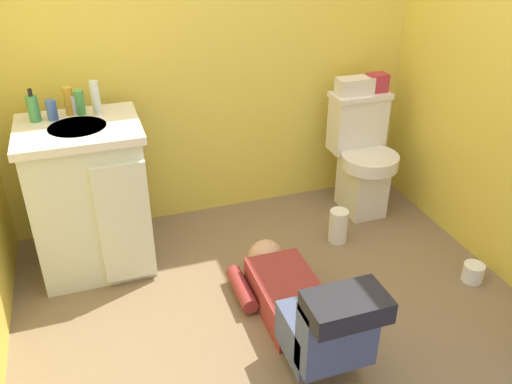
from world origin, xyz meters
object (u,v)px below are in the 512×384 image
at_px(soap_dispenser, 33,108).
at_px(paper_towel_roll, 338,226).
at_px(tissue_box, 355,86).
at_px(bottle_clear, 96,98).
at_px(bottle_amber, 69,101).
at_px(vanity_cabinet, 90,197).
at_px(faucet, 74,106).
at_px(bottle_green, 80,102).
at_px(toilet, 362,156).
at_px(bottle_blue, 52,110).
at_px(person_plumber, 303,306).
at_px(toilet_paper_roll, 473,272).
at_px(toiletry_bag, 377,83).

distance_m(soap_dispenser, paper_towel_roll, 1.77).
xyz_separation_m(tissue_box, bottle_clear, (-1.50, -0.05, 0.11)).
xyz_separation_m(soap_dispenser, bottle_amber, (0.17, 0.03, 0.00)).
distance_m(soap_dispenser, bottle_amber, 0.17).
relative_size(vanity_cabinet, bottle_clear, 4.64).
bearing_deg(faucet, vanity_cabinet, -88.69).
height_order(bottle_green, paper_towel_roll, bottle_green).
xyz_separation_m(toilet, bottle_amber, (-1.67, 0.08, 0.52)).
bearing_deg(bottle_clear, toilet, -1.38).
relative_size(bottle_blue, bottle_green, 0.80).
bearing_deg(person_plumber, bottle_blue, 133.35).
distance_m(faucet, tissue_box, 1.61).
xyz_separation_m(vanity_cabinet, bottle_clear, (0.11, 0.12, 0.49)).
distance_m(tissue_box, bottle_green, 1.58).
bearing_deg(bottle_amber, toilet, -2.69).
bearing_deg(toilet, paper_towel_roll, -133.20).
distance_m(paper_towel_roll, toilet_paper_roll, 0.77).
bearing_deg(soap_dispenser, faucet, 6.01).
bearing_deg(toilet, bottle_amber, 177.31).
distance_m(person_plumber, bottle_amber, 1.54).
relative_size(soap_dispenser, bottle_blue, 1.62).
bearing_deg(bottle_amber, soap_dispenser, -168.46).
height_order(toilet, tissue_box, tissue_box).
bearing_deg(bottle_clear, soap_dispenser, 178.67).
relative_size(toilet, bottle_green, 5.84).
relative_size(toilet, bottle_amber, 5.17).
bearing_deg(soap_dispenser, bottle_amber, 11.54).
relative_size(faucet, person_plumber, 0.09).
bearing_deg(bottle_amber, toiletry_bag, 0.38).
height_order(person_plumber, bottle_amber, bottle_amber).
bearing_deg(toiletry_bag, bottle_green, -179.23).
bearing_deg(vanity_cabinet, bottle_clear, 48.48).
relative_size(toilet, paper_towel_roll, 3.68).
xyz_separation_m(soap_dispenser, paper_towel_roll, (1.54, -0.36, -0.79)).
bearing_deg(tissue_box, bottle_green, -179.16).
bearing_deg(bottle_green, tissue_box, 0.84).
bearing_deg(toilet, person_plumber, -129.71).
height_order(faucet, bottle_clear, bottle_clear).
relative_size(bottle_clear, toilet_paper_roll, 1.61).
relative_size(faucet, toilet_paper_roll, 0.91).
distance_m(tissue_box, toiletry_bag, 0.15).
bearing_deg(toilet_paper_roll, faucet, 152.96).
distance_m(soap_dispenser, bottle_green, 0.22).
bearing_deg(toiletry_bag, toilet_paper_roll, -83.60).
height_order(person_plumber, tissue_box, tissue_box).
xyz_separation_m(faucet, bottle_green, (0.03, 0.00, 0.01)).
bearing_deg(person_plumber, soap_dispenser, 135.48).
height_order(vanity_cabinet, tissue_box, tissue_box).
relative_size(vanity_cabinet, soap_dispenser, 4.94).
distance_m(toilet, bottle_clear, 1.64).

